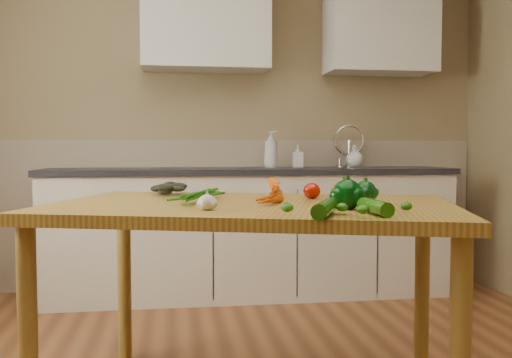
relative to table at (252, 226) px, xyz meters
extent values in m
cube|color=#96815A|center=(0.03, 2.11, 0.57)|extent=(4.00, 0.02, 2.60)
cube|color=tan|center=(0.03, 2.09, -0.18)|extent=(3.98, 0.03, 1.10)
cube|color=beige|center=(0.23, 1.79, -0.30)|extent=(2.80, 0.60, 0.86)
cube|color=#27282C|center=(0.23, 1.79, 0.15)|extent=(2.84, 0.64, 0.04)
cube|color=#99999E|center=(1.01, 1.79, 0.11)|extent=(0.55, 0.42, 0.10)
cylinder|color=silver|center=(1.01, 1.97, 0.29)|extent=(0.02, 0.02, 0.24)
cube|color=silver|center=(-0.07, 1.92, 1.22)|extent=(0.90, 0.35, 0.70)
cube|color=silver|center=(1.23, 1.92, 1.22)|extent=(0.80, 0.35, 0.70)
cube|color=#B08533|center=(0.00, 0.00, 0.07)|extent=(1.76, 1.40, 0.04)
cylinder|color=olive|center=(-0.80, -0.20, -0.34)|extent=(0.07, 0.07, 0.78)
cylinder|color=olive|center=(-0.55, 0.62, -0.34)|extent=(0.07, 0.07, 0.78)
cylinder|color=olive|center=(0.80, 0.20, -0.34)|extent=(0.07, 0.07, 0.78)
imported|color=silver|center=(0.40, 1.89, 0.30)|extent=(0.13, 0.13, 0.27)
imported|color=silver|center=(0.59, 1.86, 0.25)|extent=(0.08, 0.08, 0.17)
imported|color=silver|center=(1.01, 1.85, 0.25)|extent=(0.14, 0.14, 0.16)
ellipsoid|color=silver|center=(-0.19, -0.24, 0.12)|extent=(0.06, 0.06, 0.05)
sphere|color=black|center=(0.34, -0.11, 0.14)|extent=(0.09, 0.09, 0.09)
sphere|color=black|center=(0.43, -0.07, 0.13)|extent=(0.09, 0.09, 0.09)
sphere|color=black|center=(0.29, -0.28, 0.14)|extent=(0.10, 0.10, 0.10)
ellipsoid|color=#981002|center=(0.27, 0.15, 0.12)|extent=(0.07, 0.07, 0.07)
ellipsoid|color=#B83F04|center=(0.39, 0.12, 0.12)|extent=(0.07, 0.07, 0.07)
ellipsoid|color=#B83F04|center=(0.45, 0.05, 0.12)|extent=(0.07, 0.07, 0.06)
cylinder|color=#174A07|center=(0.34, -0.44, 0.12)|extent=(0.05, 0.22, 0.05)
cylinder|color=#174A07|center=(0.16, -0.48, 0.12)|extent=(0.14, 0.24, 0.05)
camera|label=1|loc=(-0.30, -2.19, 0.30)|focal=40.00mm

